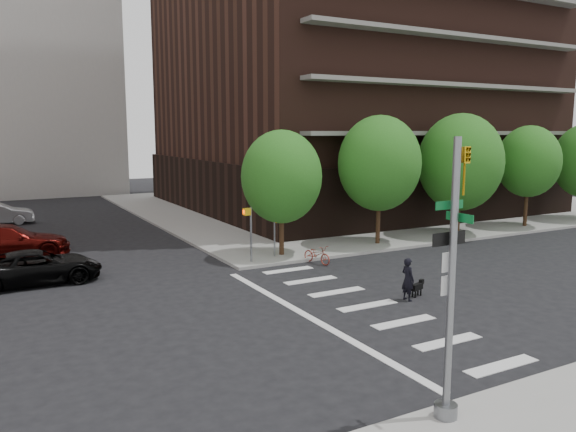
{
  "coord_description": "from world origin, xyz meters",
  "views": [
    {
      "loc": [
        -8.91,
        -15.8,
        6.25
      ],
      "look_at": [
        3.0,
        6.0,
        2.5
      ],
      "focal_mm": 35.0,
      "sensor_mm": 36.0,
      "label": 1
    }
  ],
  "objects": [
    {
      "name": "ground",
      "position": [
        0.0,
        0.0,
        0.0
      ],
      "size": [
        120.0,
        120.0,
        0.0
      ],
      "primitive_type": "plane",
      "color": "black",
      "rests_on": "ground"
    },
    {
      "name": "sidewalk_ne",
      "position": [
        20.5,
        23.5,
        0.07
      ],
      "size": [
        39.0,
        33.0,
        0.15
      ],
      "primitive_type": "cube",
      "color": "gray",
      "rests_on": "ground"
    },
    {
      "name": "crosswalk",
      "position": [
        2.21,
        -0.0,
        0.01
      ],
      "size": [
        3.85,
        13.0,
        0.01
      ],
      "color": "silver",
      "rests_on": "ground"
    },
    {
      "name": "tree_a",
      "position": [
        4.0,
        8.5,
        4.04
      ],
      "size": [
        4.0,
        4.0,
        5.9
      ],
      "color": "#301E11",
      "rests_on": "sidewalk_ne"
    },
    {
      "name": "tree_b",
      "position": [
        10.0,
        8.5,
        4.54
      ],
      "size": [
        4.5,
        4.5,
        6.65
      ],
      "color": "#301E11",
      "rests_on": "sidewalk_ne"
    },
    {
      "name": "tree_c",
      "position": [
        16.0,
        8.5,
        4.45
      ],
      "size": [
        5.0,
        5.0,
        6.8
      ],
      "color": "#301E11",
      "rests_on": "sidewalk_ne"
    },
    {
      "name": "tree_d",
      "position": [
        22.0,
        8.5,
        4.34
      ],
      "size": [
        4.0,
        4.0,
        6.2
      ],
      "color": "#301E11",
      "rests_on": "sidewalk_ne"
    },
    {
      "name": "traffic_signal",
      "position": [
        -0.47,
        -7.49,
        2.7
      ],
      "size": [
        0.9,
        0.75,
        6.0
      ],
      "color": "slate",
      "rests_on": "sidewalk_s"
    },
    {
      "name": "pedestrian_signal",
      "position": [
        2.32,
        7.92,
        1.85
      ],
      "size": [
        2.18,
        0.67,
        2.6
      ],
      "color": "slate",
      "rests_on": "sidewalk_ne"
    },
    {
      "name": "parked_car_black",
      "position": [
        -7.17,
        9.0,
        0.7
      ],
      "size": [
        2.35,
        5.06,
        1.4
      ],
      "primitive_type": "imported",
      "rotation": [
        0.0,
        0.0,
        1.58
      ],
      "color": "black",
      "rests_on": "ground"
    },
    {
      "name": "parked_car_maroon",
      "position": [
        -8.07,
        14.84,
        0.85
      ],
      "size": [
        2.73,
        5.98,
        1.7
      ],
      "primitive_type": "imported",
      "rotation": [
        0.0,
        0.0,
        1.51
      ],
      "color": "#400806",
      "rests_on": "ground"
    },
    {
      "name": "scooter",
      "position": [
        4.85,
        6.5,
        0.45
      ],
      "size": [
        0.97,
        1.79,
        0.89
      ],
      "primitive_type": "imported",
      "rotation": [
        0.0,
        0.0,
        0.23
      ],
      "color": "#9D3A2F",
      "rests_on": "ground"
    },
    {
      "name": "dog_walker",
      "position": [
        4.72,
        -0.15,
        0.81
      ],
      "size": [
        0.6,
        0.41,
        1.62
      ],
      "primitive_type": "imported",
      "rotation": [
        0.0,
        0.0,
        1.6
      ],
      "color": "black",
      "rests_on": "ground"
    },
    {
      "name": "dog",
      "position": [
        5.41,
        0.07,
        0.38
      ],
      "size": [
        0.73,
        0.37,
        0.6
      ],
      "rotation": [
        0.0,
        0.0,
        0.3
      ],
      "color": "black",
      "rests_on": "ground"
    }
  ]
}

